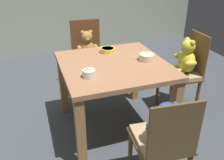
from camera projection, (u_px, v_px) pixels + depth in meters
The scene contains 8 objects.
ground_plane at pixel (114, 126), 2.66m from camera, with size 5.20×5.20×0.04m.
dining_table at pixel (114, 74), 2.37m from camera, with size 1.00×1.00×0.73m.
teddy_chair_near_front at pixel (163, 135), 1.70m from camera, with size 0.43×0.42×0.87m.
teddy_chair_near_right at pixel (184, 65), 2.70m from camera, with size 0.43×0.40×0.92m.
teddy_chair_far_center at pixel (88, 52), 3.12m from camera, with size 0.45×0.46×0.93m.
porridge_bowl_cream_near_right at pixel (147, 57), 2.36m from camera, with size 0.16×0.15×0.14m.
porridge_bowl_yellow_far_center at pixel (108, 50), 2.57m from camera, with size 0.16×0.16×0.05m.
porridge_bowl_white_near_left at pixel (89, 73), 2.04m from camera, with size 0.11×0.11×0.12m.
Camera 1 is at (-0.72, -2.01, 1.64)m, focal length 38.82 mm.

